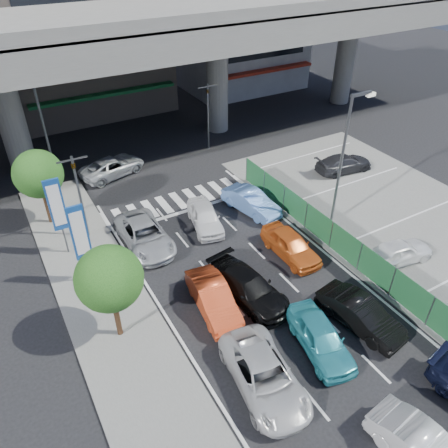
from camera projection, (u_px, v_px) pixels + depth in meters
ground at (300, 335)px, 19.56m from camera, size 120.00×120.00×0.00m
parking_lot at (429, 237)px, 25.42m from camera, size 12.00×28.00×0.06m
sidewalk_left at (121, 334)px, 19.52m from camera, size 4.00×30.00×0.12m
fence_run at (374, 268)px, 21.90m from camera, size 0.16×22.00×1.80m
expressway at (115, 33)px, 30.08m from camera, size 64.00×14.00×10.75m
building_center at (78, 24)px, 38.59m from camera, size 14.00×10.90×15.00m
building_east at (238, 26)px, 45.23m from camera, size 12.00×10.90×12.00m
traffic_light_left at (76, 178)px, 23.28m from camera, size 1.60×1.24×5.20m
traffic_light_right at (208, 101)px, 32.98m from camera, size 1.60×1.24×5.20m
street_lamp_right at (345, 152)px, 23.96m from camera, size 1.65×0.22×8.00m
street_lamp_left at (46, 125)px, 26.99m from camera, size 1.65×0.22×8.00m
signboard_near at (80, 235)px, 20.54m from camera, size 0.80×0.14×4.70m
signboard_far at (57, 207)px, 22.50m from camera, size 0.80×0.14×4.70m
tree_near at (109, 279)px, 17.60m from camera, size 2.80×2.80×4.80m
tree_far at (38, 174)px, 24.72m from camera, size 2.80×2.80×4.80m
sedan_white_mid_left at (264, 376)px, 17.05m from camera, size 2.84×5.08×1.34m
taxi_teal_mid at (321, 338)px, 18.55m from camera, size 2.38×4.29×1.38m
hatch_black_mid_right at (360, 314)px, 19.65m from camera, size 2.14×4.37×1.38m
taxi_orange_left at (213, 298)px, 20.46m from camera, size 1.94×4.33×1.38m
sedan_black_mid at (249, 287)px, 21.08m from camera, size 2.65×5.00×1.38m
taxi_orange_right at (291, 245)px, 23.77m from camera, size 1.65×4.06×1.38m
wagon_silver_front_left at (145, 235)px, 24.52m from camera, size 2.33×4.98×1.38m
sedan_white_front_mid at (205, 217)px, 26.03m from camera, size 2.43×4.21×1.35m
kei_truck_front_right at (251, 202)px, 27.37m from camera, size 2.32×4.38×1.37m
crossing_wagon_silver at (112, 167)px, 31.28m from camera, size 5.13×3.39×1.31m
parked_sedan_white at (399, 251)px, 23.29m from camera, size 3.96×2.03×1.29m
parked_sedan_dgrey at (344, 163)px, 31.63m from camera, size 4.48×2.22×1.25m
traffic_cone at (336, 231)px, 25.31m from camera, size 0.41×0.41×0.66m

